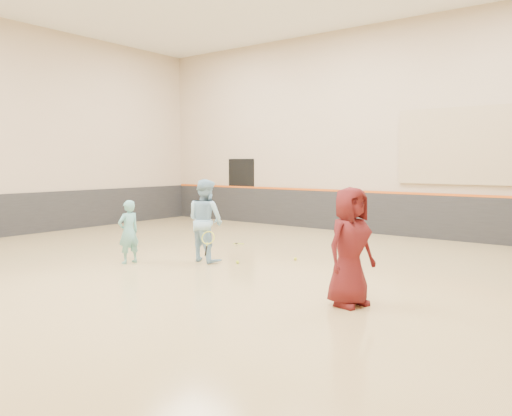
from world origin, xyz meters
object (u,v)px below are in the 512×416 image
Objects in this scene: girl at (129,232)px; young_man at (350,247)px; instructor at (205,220)px; spare_racket at (239,242)px.

young_man reaches higher than girl.
girl is at bearing 51.64° from instructor.
instructor is at bearing 89.16° from young_man.
spare_racket is at bearing -62.38° from instructor.
instructor is at bearing -68.84° from spare_racket.
girl is at bearing 105.23° from young_man.
girl is 0.75× the size of instructor.
young_man reaches higher than spare_racket.
instructor reaches higher than young_man.
girl is 0.76× the size of young_man.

